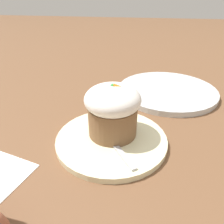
% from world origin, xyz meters
% --- Properties ---
extents(ground_plane, '(4.00, 4.00, 0.00)m').
position_xyz_m(ground_plane, '(0.00, 0.00, 0.00)').
color(ground_plane, brown).
extents(dessert_plate, '(0.21, 0.21, 0.01)m').
position_xyz_m(dessert_plate, '(0.00, 0.00, 0.01)').
color(dessert_plate, beige).
rests_on(dessert_plate, ground_plane).
extents(carrot_cake, '(0.10, 0.10, 0.11)m').
position_xyz_m(carrot_cake, '(-0.00, 0.01, 0.06)').
color(carrot_cake, brown).
rests_on(carrot_cake, dessert_plate).
extents(spoon, '(0.09, 0.12, 0.01)m').
position_xyz_m(spoon, '(-0.00, -0.01, 0.01)').
color(spoon, '#B7B7BC').
rests_on(spoon, dessert_plate).
extents(side_plate, '(0.27, 0.27, 0.01)m').
position_xyz_m(side_plate, '(0.12, 0.25, 0.01)').
color(side_plate, silver).
rests_on(side_plate, ground_plane).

